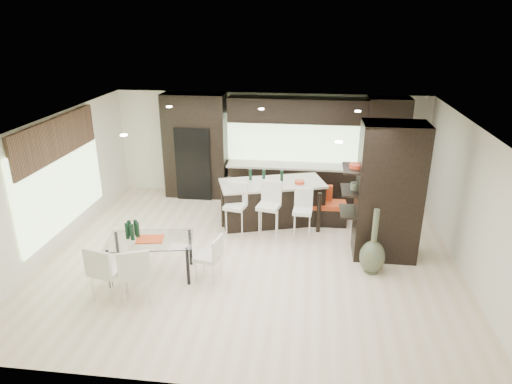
# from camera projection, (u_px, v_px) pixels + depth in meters

# --- Properties ---
(ground) EXTENTS (8.00, 8.00, 0.00)m
(ground) POSITION_uv_depth(u_px,v_px,m) (252.00, 256.00, 9.18)
(ground) COLOR beige
(ground) RESTS_ON ground
(back_wall) EXTENTS (8.00, 0.02, 2.70)m
(back_wall) POSITION_uv_depth(u_px,v_px,m) (270.00, 145.00, 11.92)
(back_wall) COLOR white
(back_wall) RESTS_ON ground
(left_wall) EXTENTS (0.02, 7.00, 2.70)m
(left_wall) POSITION_uv_depth(u_px,v_px,m) (55.00, 185.00, 9.14)
(left_wall) COLOR white
(left_wall) RESTS_ON ground
(right_wall) EXTENTS (0.02, 7.00, 2.70)m
(right_wall) POSITION_uv_depth(u_px,v_px,m) (472.00, 204.00, 8.23)
(right_wall) COLOR white
(right_wall) RESTS_ON ground
(ceiling) EXTENTS (8.00, 7.00, 0.02)m
(ceiling) POSITION_uv_depth(u_px,v_px,m) (252.00, 124.00, 8.19)
(ceiling) COLOR white
(ceiling) RESTS_ON ground
(window_left) EXTENTS (0.04, 3.20, 1.90)m
(window_left) POSITION_uv_depth(u_px,v_px,m) (62.00, 181.00, 9.32)
(window_left) COLOR #B2D199
(window_left) RESTS_ON left_wall
(window_back) EXTENTS (3.40, 0.04, 1.20)m
(window_back) POSITION_uv_depth(u_px,v_px,m) (293.00, 139.00, 11.74)
(window_back) COLOR #B2D199
(window_back) RESTS_ON back_wall
(stone_accent) EXTENTS (0.08, 3.00, 0.80)m
(stone_accent) POSITION_uv_depth(u_px,v_px,m) (56.00, 139.00, 8.99)
(stone_accent) COLOR brown
(stone_accent) RESTS_ON left_wall
(ceiling_spots) EXTENTS (4.00, 3.00, 0.02)m
(ceiling_spots) POSITION_uv_depth(u_px,v_px,m) (254.00, 122.00, 8.43)
(ceiling_spots) COLOR white
(ceiling_spots) RESTS_ON ceiling
(back_cabinetry) EXTENTS (6.80, 0.68, 2.70)m
(back_cabinetry) POSITION_uv_depth(u_px,v_px,m) (288.00, 149.00, 11.56)
(back_cabinetry) COLOR black
(back_cabinetry) RESTS_ON ground
(refrigerator) EXTENTS (0.90, 0.68, 1.90)m
(refrigerator) POSITION_uv_depth(u_px,v_px,m) (196.00, 161.00, 11.93)
(refrigerator) COLOR black
(refrigerator) RESTS_ON ground
(partition_column) EXTENTS (1.20, 0.80, 2.70)m
(partition_column) POSITION_uv_depth(u_px,v_px,m) (389.00, 192.00, 8.76)
(partition_column) COLOR black
(partition_column) RESTS_ON ground
(kitchen_island) EXTENTS (2.54, 1.67, 0.98)m
(kitchen_island) POSITION_uv_depth(u_px,v_px,m) (272.00, 202.00, 10.53)
(kitchen_island) COLOR black
(kitchen_island) RESTS_ON ground
(stool_left) EXTENTS (0.50, 0.50, 0.95)m
(stool_left) POSITION_uv_depth(u_px,v_px,m) (235.00, 215.00, 9.86)
(stool_left) COLOR silver
(stool_left) RESTS_ON ground
(stool_mid) EXTENTS (0.53, 0.53, 1.01)m
(stool_mid) POSITION_uv_depth(u_px,v_px,m) (268.00, 216.00, 9.76)
(stool_mid) COLOR silver
(stool_mid) RESTS_ON ground
(stool_right) EXTENTS (0.42, 0.42, 0.89)m
(stool_right) POSITION_uv_depth(u_px,v_px,m) (302.00, 220.00, 9.72)
(stool_right) COLOR silver
(stool_right) RESTS_ON ground
(bench) EXTENTS (1.35, 0.56, 0.51)m
(bench) POSITION_uv_depth(u_px,v_px,m) (317.00, 213.00, 10.55)
(bench) COLOR black
(bench) RESTS_ON ground
(floor_vase) EXTENTS (0.51, 0.51, 1.28)m
(floor_vase) POSITION_uv_depth(u_px,v_px,m) (374.00, 241.00, 8.38)
(floor_vase) COLOR #49533C
(floor_vase) RESTS_ON ground
(dining_table) EXTENTS (1.67, 1.14, 0.74)m
(dining_table) POSITION_uv_depth(u_px,v_px,m) (152.00, 258.00, 8.37)
(dining_table) COLOR white
(dining_table) RESTS_ON ground
(chair_near) EXTENTS (0.67, 0.67, 0.95)m
(chair_near) POSITION_uv_depth(u_px,v_px,m) (136.00, 275.00, 7.62)
(chair_near) COLOR silver
(chair_near) RESTS_ON ground
(chair_far) EXTENTS (0.61, 0.61, 0.93)m
(chair_far) POSITION_uv_depth(u_px,v_px,m) (109.00, 273.00, 7.68)
(chair_far) COLOR silver
(chair_far) RESTS_ON ground
(chair_end) EXTENTS (0.51, 0.51, 0.80)m
(chair_end) POSITION_uv_depth(u_px,v_px,m) (208.00, 260.00, 8.23)
(chair_end) COLOR silver
(chair_end) RESTS_ON ground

